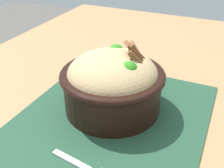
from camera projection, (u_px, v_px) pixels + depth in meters
name	position (u px, v px, depth m)	size (l,w,h in m)	color
table	(100.00, 157.00, 0.50)	(1.36, 0.83, 0.77)	#99754C
placemat	(108.00, 123.00, 0.47)	(0.40, 0.31, 0.00)	#1E422D
bowl	(112.00, 82.00, 0.48)	(0.20, 0.20, 0.13)	black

